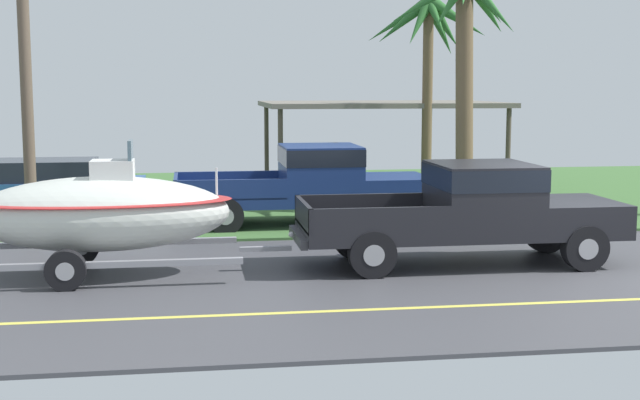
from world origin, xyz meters
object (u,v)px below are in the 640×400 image
Objects in this scene: parked_pickup_background at (318,181)px; carport_awning at (380,106)px; utility_pole at (24,42)px; boat_on_trailer at (100,213)px; parked_sedan_near at (52,188)px; palm_tree_mid at (465,33)px; palm_tree_near_left at (429,36)px; pickup_truck_towing at (480,208)px.

carport_awning is (2.81, 6.26, 1.54)m from parked_pickup_background.
boat_on_trailer is at bearing -64.98° from utility_pole.
palm_tree_mid reaches higher than parked_sedan_near.
palm_tree_mid is 0.79× the size of utility_pole.
parked_sedan_near is 10.74m from palm_tree_near_left.
palm_tree_mid is at bearing -85.78° from palm_tree_near_left.
parked_sedan_near is 10.85m from palm_tree_mid.
palm_tree_near_left is 2.54m from palm_tree_mid.
carport_awning is 1.14× the size of palm_tree_mid.
boat_on_trailer is at bearing -133.34° from parked_pickup_background.
carport_awning is at bearing 38.76° from utility_pole.
palm_tree_mid is (0.19, -2.53, -0.05)m from palm_tree_near_left.
parked_pickup_background is at bearing 46.66° from boat_on_trailer.
carport_awning reaches higher than pickup_truck_towing.
pickup_truck_towing is at bearing -99.40° from palm_tree_near_left.
palm_tree_mid is (10.11, -1.06, 3.79)m from parked_sedan_near.
palm_tree_mid is (1.62, 6.15, 3.45)m from pickup_truck_towing.
parked_sedan_near is at bearing 139.65° from pickup_truck_towing.
boat_on_trailer is 12.35m from palm_tree_near_left.
pickup_truck_towing is at bearing -104.80° from palm_tree_mid.
pickup_truck_towing is at bearing -40.35° from parked_sedan_near.
parked_pickup_background is at bearing -22.04° from parked_sedan_near.
palm_tree_mid is at bearing -5.97° from parked_sedan_near.
parked_pickup_background is at bearing -114.16° from carport_awning.
parked_sedan_near is (-1.84, 7.20, -0.40)m from boat_on_trailer.
palm_tree_near_left is at bearing 26.70° from utility_pole.
boat_on_trailer is at bearing -132.94° from palm_tree_near_left.
parked_pickup_background is (4.41, 4.67, -0.04)m from boat_on_trailer.
parked_sedan_near is 9.98m from carport_awning.
palm_tree_near_left is (3.67, 4.01, 3.49)m from parked_pickup_background.
parked_sedan_near is 0.71× the size of palm_tree_mid.
utility_pole reaches higher than palm_tree_mid.
boat_on_trailer is 5.09m from utility_pole.
palm_tree_mid is (8.26, 6.15, 3.39)m from boat_on_trailer.
carport_awning is (0.58, 10.94, 1.55)m from pickup_truck_towing.
palm_tree_near_left is (9.92, 1.47, 3.84)m from parked_sedan_near.
boat_on_trailer is 0.73× the size of utility_pole.
boat_on_trailer is 7.45m from parked_sedan_near.
carport_awning is 3.10m from palm_tree_near_left.
utility_pole is (-8.96, -7.20, 1.49)m from carport_awning.
carport_awning is 11.59m from utility_pole.
utility_pole reaches higher than parked_pickup_background.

